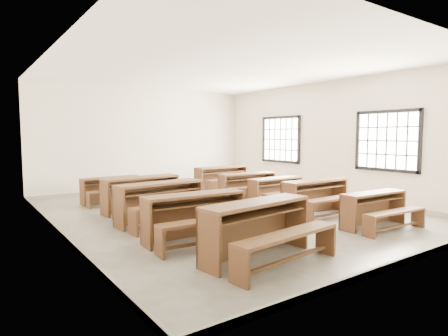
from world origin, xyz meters
TOP-DOWN VIEW (x-y plane):
  - room at (0.09, 0.00)m, footprint 8.50×8.50m
  - desk_set_0 at (-1.46, -2.93)m, footprint 1.90×1.14m
  - desk_set_1 at (-1.71, -1.63)m, footprint 1.77×0.98m
  - desk_set_2 at (-1.62, -0.17)m, footprint 1.88×1.11m
  - desk_set_3 at (-1.50, 1.08)m, footprint 1.85×1.09m
  - desk_set_4 at (-1.69, 2.60)m, footprint 1.51×0.82m
  - desk_set_5 at (1.51, -2.81)m, footprint 1.52×0.85m
  - desk_set_6 at (1.49, -1.41)m, footprint 1.71×0.90m
  - desk_set_7 at (1.55, -0.08)m, footprint 1.53×0.80m
  - desk_set_8 at (1.47, 0.96)m, footprint 1.66×0.97m
  - desk_set_9 at (1.72, 2.52)m, footprint 1.75×0.94m

SIDE VIEW (x-z plane):
  - desk_set_4 at x=-1.69m, z-range 0.05..0.72m
  - desk_set_5 at x=1.51m, z-range 0.05..0.72m
  - desk_set_7 at x=1.55m, z-range 0.06..0.74m
  - desk_set_8 at x=1.47m, z-range 0.06..0.78m
  - desk_set_6 at x=1.49m, z-range 0.06..0.83m
  - desk_set_9 at x=1.72m, z-range 0.06..0.84m
  - desk_set_1 at x=-1.71m, z-range 0.06..0.84m
  - desk_set_3 at x=-1.50m, z-range 0.07..0.86m
  - desk_set_2 at x=-1.62m, z-range 0.07..0.87m
  - desk_set_0 at x=-1.46m, z-range 0.07..0.88m
  - room at x=0.09m, z-range 0.54..3.74m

